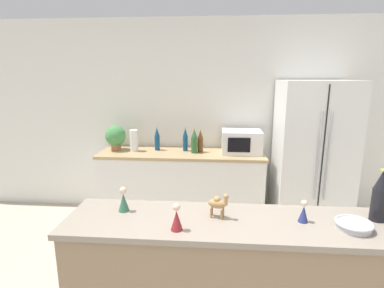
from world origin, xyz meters
name	(u,v)px	position (x,y,z in m)	size (l,w,h in m)	color
wall_back	(214,119)	(0.00, 2.73, 1.27)	(8.00, 0.06, 2.55)	white
back_counter	(182,185)	(-0.40, 2.40, 0.45)	(2.06, 0.63, 0.90)	white
refrigerator	(312,156)	(1.18, 2.34, 0.89)	(0.85, 0.71, 1.78)	white
potted_plant	(116,137)	(-1.26, 2.43, 1.07)	(0.26, 0.26, 0.32)	#9E6B47
paper_towel_roll	(134,141)	(-1.01, 2.40, 1.03)	(0.10, 0.10, 0.27)	white
microwave	(241,142)	(0.34, 2.42, 1.04)	(0.48, 0.37, 0.28)	white
back_bottle_0	(200,141)	(-0.17, 2.42, 1.03)	(0.07, 0.07, 0.29)	brown
back_bottle_1	(194,141)	(-0.24, 2.37, 1.04)	(0.08, 0.08, 0.31)	#2D6033
back_bottle_2	(185,140)	(-0.36, 2.46, 1.04)	(0.06, 0.06, 0.30)	navy
back_bottle_3	(157,139)	(-0.73, 2.47, 1.04)	(0.07, 0.07, 0.30)	navy
wine_bottle	(380,196)	(0.98, 0.48, 1.15)	(0.09, 0.09, 0.31)	black
fruit_bowl	(354,225)	(0.79, 0.36, 1.02)	(0.20, 0.20, 0.04)	#B7BABF
camel_figurine	(218,203)	(0.04, 0.44, 1.09)	(0.13, 0.09, 0.16)	#A87F4C
wise_man_figurine_blue	(177,219)	(-0.19, 0.27, 1.07)	(0.07, 0.07, 0.16)	maroon
wise_man_figurine_crimson	(124,201)	(-0.55, 0.48, 1.07)	(0.07, 0.07, 0.16)	#33664C
wise_man_figurine_purple	(304,213)	(0.54, 0.42, 1.06)	(0.06, 0.06, 0.13)	navy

